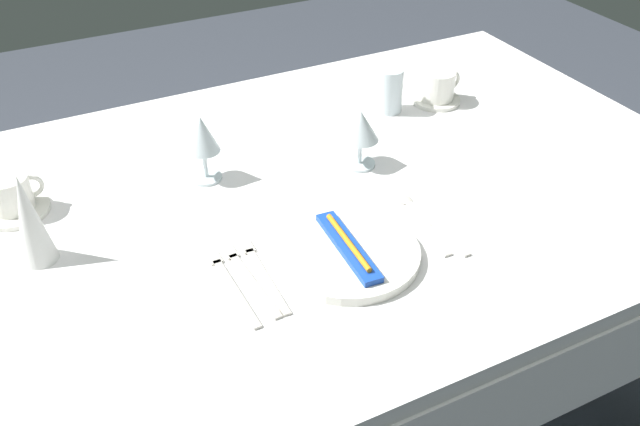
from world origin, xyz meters
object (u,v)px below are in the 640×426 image
at_px(dinner_knife, 416,225).
at_px(napkin_folded, 29,219).
at_px(spoon_soup, 423,216).
at_px(dinner_plate, 350,253).
at_px(fork_inner, 248,276).
at_px(toothbrush_package, 350,245).
at_px(coffee_cup_right, 11,193).
at_px(fork_salad, 230,283).
at_px(wine_glass_centre, 202,137).
at_px(fork_outer, 262,272).
at_px(coffee_cup_left, 438,85).
at_px(drink_tumbler, 389,93).
at_px(wine_glass_left, 361,128).

height_order(dinner_knife, napkin_folded, napkin_folded).
xyz_separation_m(spoon_soup, napkin_folded, (-0.68, 0.20, 0.09)).
bearing_deg(dinner_plate, fork_inner, 170.70).
distance_m(toothbrush_package, fork_inner, 0.19).
bearing_deg(dinner_plate, coffee_cup_right, 141.01).
height_order(fork_salad, wine_glass_centre, wine_glass_centre).
height_order(toothbrush_package, spoon_soup, toothbrush_package).
bearing_deg(toothbrush_package, fork_outer, 169.07).
bearing_deg(dinner_knife, spoon_soup, 31.78).
relative_size(fork_inner, coffee_cup_left, 1.97).
relative_size(wine_glass_centre, drink_tumbler, 1.35).
distance_m(fork_salad, wine_glass_left, 0.47).
bearing_deg(toothbrush_package, drink_tumbler, 51.76).
relative_size(fork_outer, dinner_knife, 0.98).
distance_m(toothbrush_package, coffee_cup_right, 0.67).
distance_m(coffee_cup_left, napkin_folded, 1.01).
xyz_separation_m(fork_salad, drink_tumbler, (0.58, 0.43, 0.04)).
bearing_deg(spoon_soup, coffee_cup_right, 151.78).
bearing_deg(spoon_soup, dinner_knife, -148.22).
height_order(dinner_knife, drink_tumbler, drink_tumbler).
distance_m(fork_outer, wine_glass_centre, 0.35).
distance_m(fork_salad, coffee_cup_left, 0.83).
height_order(fork_outer, spoon_soup, spoon_soup).
height_order(toothbrush_package, wine_glass_left, wine_glass_left).
distance_m(spoon_soup, drink_tumbler, 0.45).
bearing_deg(fork_outer, coffee_cup_left, 32.28).
height_order(fork_inner, coffee_cup_right, coffee_cup_right).
bearing_deg(coffee_cup_right, drink_tumbler, 2.41).
bearing_deg(wine_glass_left, wine_glass_centre, 162.68).
relative_size(fork_inner, spoon_soup, 0.97).
xyz_separation_m(wine_glass_centre, napkin_folded, (-0.36, -0.12, -0.01)).
xyz_separation_m(spoon_soup, wine_glass_left, (-0.02, 0.22, 0.09)).
relative_size(toothbrush_package, wine_glass_left, 1.63).
distance_m(coffee_cup_right, wine_glass_left, 0.71).
relative_size(fork_salad, dinner_knife, 1.00).
bearing_deg(fork_inner, coffee_cup_left, 31.28).
bearing_deg(coffee_cup_left, toothbrush_package, -138.04).
relative_size(toothbrush_package, dinner_knife, 0.96).
xyz_separation_m(spoon_soup, coffee_cup_left, (0.31, 0.40, 0.04)).
relative_size(toothbrush_package, fork_outer, 0.97).
bearing_deg(wine_glass_centre, fork_inner, -97.27).
bearing_deg(fork_outer, napkin_folded, 147.59).
relative_size(dinner_knife, wine_glass_centre, 1.51).
xyz_separation_m(toothbrush_package, coffee_cup_left, (0.49, 0.44, 0.02)).
distance_m(fork_salad, spoon_soup, 0.41).
bearing_deg(dinner_plate, drink_tumbler, 51.76).
relative_size(fork_salad, napkin_folded, 1.24).
xyz_separation_m(fork_inner, drink_tumbler, (0.55, 0.43, 0.04)).
height_order(dinner_plate, wine_glass_centre, wine_glass_centre).
relative_size(fork_outer, coffee_cup_left, 1.96).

